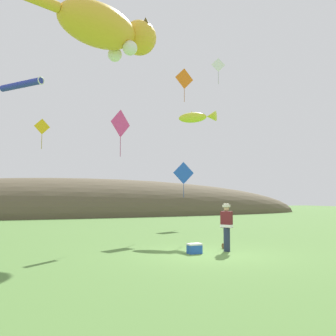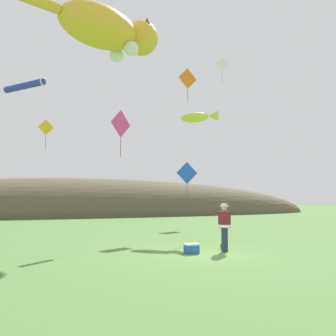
# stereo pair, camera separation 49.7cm
# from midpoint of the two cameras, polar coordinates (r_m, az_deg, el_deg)

# --- Properties ---
(ground_plane) EXTENTS (120.00, 120.00, 0.00)m
(ground_plane) POSITION_cam_midpoint_polar(r_m,az_deg,el_deg) (13.62, 5.61, -12.92)
(ground_plane) COLOR #517A38
(distant_hill_ridge) EXTENTS (58.69, 12.48, 8.18)m
(distant_hill_ridge) POSITION_cam_midpoint_polar(r_m,az_deg,el_deg) (41.86, -16.79, -7.03)
(distant_hill_ridge) COLOR brown
(distant_hill_ridge) RESTS_ON ground
(festival_attendant) EXTENTS (0.45, 0.49, 1.77)m
(festival_attendant) POSITION_cam_midpoint_polar(r_m,az_deg,el_deg) (14.21, 7.93, -8.68)
(festival_attendant) COLOR #232D47
(festival_attendant) RESTS_ON ground
(kite_spool) EXTENTS (0.16, 0.21, 0.21)m
(kite_spool) POSITION_cam_midpoint_polar(r_m,az_deg,el_deg) (15.10, 7.69, -11.68)
(kite_spool) COLOR olive
(kite_spool) RESTS_ON ground
(picnic_cooler) EXTENTS (0.50, 0.35, 0.36)m
(picnic_cooler) POSITION_cam_midpoint_polar(r_m,az_deg,el_deg) (13.66, 2.99, -12.15)
(picnic_cooler) COLOR blue
(picnic_cooler) RESTS_ON ground
(kite_giant_cat) EXTENTS (7.85, 4.06, 2.53)m
(kite_giant_cat) POSITION_cam_midpoint_polar(r_m,az_deg,el_deg) (20.97, -9.90, 20.09)
(kite_giant_cat) COLOR gold
(kite_fish_windsock) EXTENTS (1.99, 1.87, 0.66)m
(kite_fish_windsock) POSITION_cam_midpoint_polar(r_m,az_deg,el_deg) (21.23, 3.71, 7.74)
(kite_fish_windsock) COLOR yellow
(kite_tube_streamer) EXTENTS (2.21, 2.64, 0.44)m
(kite_tube_streamer) POSITION_cam_midpoint_polar(r_m,az_deg,el_deg) (22.18, -22.03, 11.71)
(kite_tube_streamer) COLOR #2633A5
(kite_diamond_pink) EXTENTS (1.11, 0.71, 2.21)m
(kite_diamond_pink) POSITION_cam_midpoint_polar(r_m,az_deg,el_deg) (17.67, -8.05, 6.69)
(kite_diamond_pink) COLOR #E53F8C
(kite_diamond_orange) EXTENTS (1.43, 0.18, 2.34)m
(kite_diamond_orange) POSITION_cam_midpoint_polar(r_m,az_deg,el_deg) (26.22, 1.94, 13.43)
(kite_diamond_orange) COLOR orange
(kite_diamond_gold) EXTENTS (0.96, 0.22, 1.88)m
(kite_diamond_gold) POSITION_cam_midpoint_polar(r_m,az_deg,el_deg) (24.42, -19.20, 5.94)
(kite_diamond_gold) COLOR yellow
(kite_diamond_white) EXTENTS (0.97, 0.31, 1.91)m
(kite_diamond_white) POSITION_cam_midpoint_polar(r_m,az_deg,el_deg) (27.67, 7.14, 15.28)
(kite_diamond_white) COLOR white
(kite_diamond_blue) EXTENTS (1.49, 0.08, 2.39)m
(kite_diamond_blue) POSITION_cam_midpoint_polar(r_m,az_deg,el_deg) (25.12, 1.82, -0.79)
(kite_diamond_blue) COLOR blue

